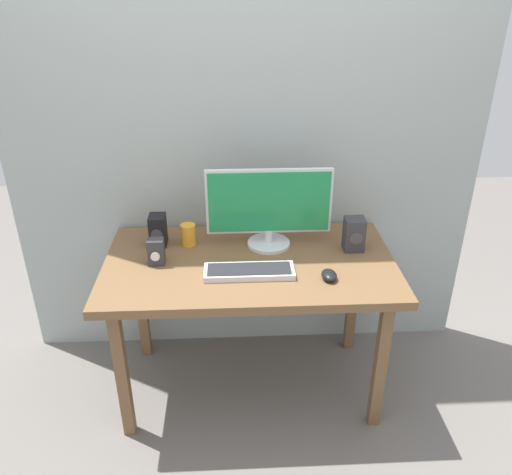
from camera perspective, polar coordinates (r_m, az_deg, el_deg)
name	(u,v)px	position (r m, az deg, el deg)	size (l,w,h in m)	color
ground_plane	(250,384)	(2.86, -0.63, -15.88)	(6.00, 6.00, 0.00)	slate
wall_back	(245,81)	(2.55, -1.20, 16.92)	(2.43, 0.04, 3.00)	#9EA8A3
desk	(250,275)	(2.45, -0.71, -4.14)	(1.36, 0.76, 0.76)	brown
monitor	(269,207)	(2.47, 1.45, 3.44)	(0.60, 0.21, 0.39)	silver
keyboard_primary	(249,271)	(2.29, -0.76, -3.78)	(0.40, 0.14, 0.03)	silver
mouse	(329,275)	(2.28, 8.11, -4.16)	(0.07, 0.10, 0.04)	black
speaker_right	(354,234)	(2.51, 10.80, 0.37)	(0.09, 0.09, 0.16)	#333338
speaker_left	(158,230)	(2.56, -10.81, 0.80)	(0.08, 0.10, 0.15)	black
audio_controller	(156,252)	(2.40, -11.01, -1.56)	(0.07, 0.07, 0.12)	#333338
coffee_mug	(188,235)	(2.55, -7.51, 0.31)	(0.07, 0.07, 0.11)	orange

